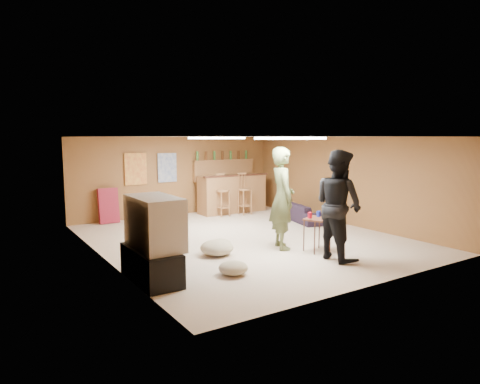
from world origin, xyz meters
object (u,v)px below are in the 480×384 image
person_olive (282,198)px  person_black (338,205)px  tv_body (154,223)px  bar_counter (232,194)px  tray_table (317,235)px  sofa (304,212)px

person_olive → person_black: person_olive is taller
tv_body → bar_counter: tv_body is taller
person_black → tray_table: 0.87m
person_black → tray_table: bearing=-0.4°
person_black → sofa: (1.83, 2.98, -0.76)m
tv_body → tray_table: tv_body is taller
person_olive → tray_table: size_ratio=3.07×
bar_counter → tray_table: bar_counter is taller
person_black → sofa: size_ratio=1.25×
person_black → person_olive: bearing=21.8°
tv_body → person_olive: bearing=8.9°
person_olive → bar_counter: bearing=2.1°
person_olive → person_black: size_ratio=1.01×
bar_counter → person_black: 5.25m
person_black → sofa: 3.58m
person_olive → tray_table: (0.41, -0.56, -0.68)m
bar_counter → sofa: (0.88, -2.16, -0.32)m
person_black → bar_counter: bearing=-7.0°
person_black → tv_body: bearing=81.3°
tv_body → person_olive: (2.82, 0.44, 0.10)m
tv_body → person_black: bearing=-12.2°
tv_body → sofa: tv_body is taller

